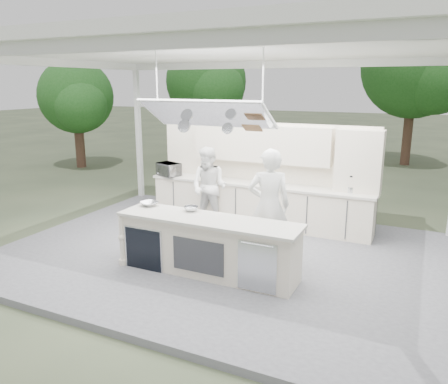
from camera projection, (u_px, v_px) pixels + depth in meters
The scene contains 12 objects.
ground at pixel (221, 258), 8.23m from camera, with size 90.00×90.00×0.00m, color #525A3E.
stage_deck at pixel (221, 255), 8.21m from camera, with size 8.00×6.00×0.12m, color slate.
tent at pixel (221, 52), 7.32m from camera, with size 8.20×6.20×3.86m.
demo_island at pixel (207, 246), 7.21m from camera, with size 3.10×0.79×0.95m.
back_counter at pixel (258, 203), 9.75m from camera, with size 5.08×0.72×0.95m.
back_wall_unit at pixel (281, 160), 9.52m from camera, with size 5.05×0.48×2.25m.
tree_cluster at pixel (332, 81), 16.08m from camera, with size 19.55×9.40×5.85m.
head_chef at pixel (269, 206), 7.60m from camera, with size 0.74×0.48×2.02m, color white.
sous_chef at pixel (209, 187), 9.57m from camera, with size 0.85×0.66×1.75m, color white.
toaster_oven at pixel (169, 169), 10.34m from camera, with size 0.56×0.38×0.31m, color #AFB1B6.
bowl_large at pixel (149, 204), 7.81m from camera, with size 0.31×0.31×0.08m, color silver.
bowl_small at pixel (191, 209), 7.50m from camera, with size 0.25×0.25×0.08m, color #B2B5BA.
Camera 1 is at (3.33, -6.92, 3.20)m, focal length 35.00 mm.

